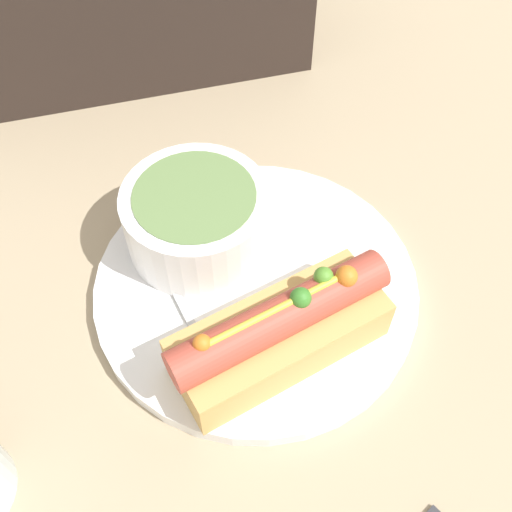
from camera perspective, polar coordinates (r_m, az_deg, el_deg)
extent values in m
plane|color=tan|center=(0.48, 0.00, -3.26)|extent=(4.00, 4.00, 0.00)
cylinder|color=white|center=(0.47, 0.00, -2.83)|extent=(0.25, 0.25, 0.01)
cube|color=tan|center=(0.42, 1.84, -7.81)|extent=(0.16, 0.10, 0.04)
cylinder|color=#B24738|center=(0.40, 1.93, -5.99)|extent=(0.16, 0.07, 0.03)
sphere|color=orange|center=(0.38, -5.16, -8.29)|extent=(0.01, 0.01, 0.01)
sphere|color=#387A28|center=(0.39, 4.27, -4.01)|extent=(0.01, 0.01, 0.01)
sphere|color=#518C2D|center=(0.40, 6.44, -1.95)|extent=(0.01, 0.01, 0.01)
sphere|color=orange|center=(0.40, 8.61, -1.92)|extent=(0.02, 0.02, 0.02)
cylinder|color=gold|center=(0.39, 1.99, -4.97)|extent=(0.11, 0.03, 0.01)
cylinder|color=white|center=(0.47, -5.64, 3.53)|extent=(0.12, 0.12, 0.05)
cylinder|color=#66844C|center=(0.46, -5.85, 5.25)|extent=(0.09, 0.09, 0.01)
cube|color=#B7B7BC|center=(0.44, -5.14, -8.44)|extent=(0.03, 0.10, 0.00)
ellipsoid|color=#B7B7BC|center=(0.47, -8.59, -1.49)|extent=(0.03, 0.04, 0.01)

